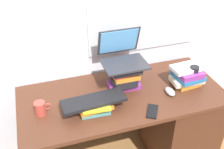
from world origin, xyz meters
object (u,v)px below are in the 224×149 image
(book_stack_tall, at_px, (124,77))
(laptop, at_px, (122,54))
(water_bottle, at_px, (193,77))
(cell_phone, at_px, (152,111))
(computer_mouse, at_px, (170,91))
(book_stack_keyboard_riser, at_px, (95,106))
(desk, at_px, (166,121))
(book_stack_side, at_px, (187,75))
(keyboard, at_px, (94,101))
(mug, at_px, (41,108))

(book_stack_tall, bearing_deg, laptop, 88.19)
(water_bottle, relative_size, cell_phone, 1.26)
(computer_mouse, xyz_separation_m, cell_phone, (-0.20, -0.14, -0.01))
(book_stack_keyboard_riser, bearing_deg, desk, 7.73)
(water_bottle, bearing_deg, book_stack_side, 128.85)
(book_stack_tall, height_order, computer_mouse, book_stack_tall)
(keyboard, bearing_deg, laptop, 37.03)
(book_stack_side, relative_size, laptop, 0.80)
(laptop, bearing_deg, book_stack_tall, -91.81)
(keyboard, xyz_separation_m, water_bottle, (0.76, 0.04, 0.00))
(keyboard, xyz_separation_m, mug, (-0.34, 0.07, -0.03))
(book_stack_tall, relative_size, book_stack_keyboard_riser, 1.04)
(mug, bearing_deg, book_stack_side, 0.45)
(desk, distance_m, cell_phone, 0.48)
(book_stack_keyboard_riser, bearing_deg, cell_phone, -19.91)
(mug, relative_size, cell_phone, 0.81)
(book_stack_keyboard_riser, distance_m, water_bottle, 0.76)
(book_stack_tall, bearing_deg, cell_phone, -74.62)
(desk, height_order, book_stack_tall, book_stack_tall)
(book_stack_tall, bearing_deg, water_bottle, -15.79)
(desk, height_order, keyboard, keyboard)
(laptop, xyz_separation_m, keyboard, (-0.28, -0.24, -0.17))
(water_bottle, distance_m, cell_phone, 0.44)
(book_stack_side, relative_size, keyboard, 0.59)
(book_stack_keyboard_riser, xyz_separation_m, cell_phone, (0.36, -0.13, -0.03))
(cell_phone, bearing_deg, book_stack_side, 60.85)
(book_stack_tall, relative_size, computer_mouse, 2.31)
(laptop, height_order, cell_phone, laptop)
(book_stack_tall, xyz_separation_m, cell_phone, (0.09, -0.31, -0.09))
(book_stack_keyboard_riser, height_order, computer_mouse, book_stack_keyboard_riser)
(book_stack_tall, bearing_deg, mug, -169.67)
(keyboard, xyz_separation_m, computer_mouse, (0.56, 0.01, -0.06))
(book_stack_side, height_order, cell_phone, book_stack_side)
(desk, bearing_deg, book_stack_tall, 163.17)
(desk, xyz_separation_m, cell_phone, (-0.25, -0.21, 0.35))
(book_stack_keyboard_riser, distance_m, cell_phone, 0.38)
(keyboard, relative_size, water_bottle, 2.46)
(book_stack_keyboard_riser, xyz_separation_m, keyboard, (-0.01, 0.00, 0.05))
(keyboard, distance_m, cell_phone, 0.39)
(book_stack_side, bearing_deg, computer_mouse, -158.26)
(laptop, relative_size, cell_phone, 2.27)
(book_stack_side, bearing_deg, laptop, 160.88)
(cell_phone, bearing_deg, desk, 71.33)
(laptop, relative_size, water_bottle, 1.81)
(mug, bearing_deg, computer_mouse, -3.73)
(mug, bearing_deg, water_bottle, -1.36)
(book_stack_keyboard_riser, xyz_separation_m, computer_mouse, (0.56, 0.01, -0.02))
(book_stack_tall, distance_m, cell_phone, 0.34)
(laptop, xyz_separation_m, cell_phone, (0.08, -0.37, -0.25))
(keyboard, relative_size, mug, 3.82)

